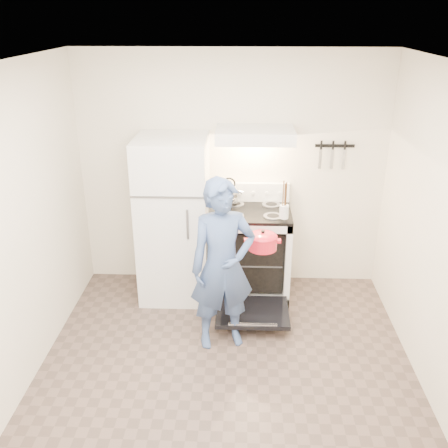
{
  "coord_description": "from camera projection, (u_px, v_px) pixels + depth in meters",
  "views": [
    {
      "loc": [
        0.12,
        -3.23,
        2.82
      ],
      "look_at": [
        -0.05,
        1.0,
        1.0
      ],
      "focal_mm": 40.0,
      "sensor_mm": 36.0,
      "label": 1
    }
  ],
  "objects": [
    {
      "name": "floor",
      "position": [
        225.0,
        384.0,
        4.09
      ],
      "size": [
        3.6,
        3.6,
        0.0
      ],
      "primitive_type": "plane",
      "color": "brown",
      "rests_on": "ground"
    },
    {
      "name": "pizza_stone",
      "position": [
        248.0,
        255.0,
        5.24
      ],
      "size": [
        0.36,
        0.36,
        0.02
      ],
      "primitive_type": "cylinder",
      "color": "#957A57",
      "rests_on": "oven_rack"
    },
    {
      "name": "backsplash",
      "position": [
        253.0,
        192.0,
        5.28
      ],
      "size": [
        0.76,
        0.07,
        0.2
      ],
      "primitive_type": "cube",
      "color": "silver",
      "rests_on": "cooktop"
    },
    {
      "name": "utensil_jar",
      "position": [
        284.0,
        212.0,
        4.77
      ],
      "size": [
        0.1,
        0.1,
        0.13
      ],
      "primitive_type": "cylinder",
      "rotation": [
        0.0,
        0.0,
        -0.14
      ],
      "color": "silver",
      "rests_on": "cooktop"
    },
    {
      "name": "back_wall",
      "position": [
        232.0,
        172.0,
        5.25
      ],
      "size": [
        3.2,
        0.02,
        2.5
      ],
      "primitive_type": "cube",
      "color": "beige",
      "rests_on": "ground"
    },
    {
      "name": "cooktop",
      "position": [
        253.0,
        212.0,
        5.06
      ],
      "size": [
        0.76,
        0.65,
        0.03
      ],
      "primitive_type": "cube",
      "color": "black",
      "rests_on": "stove_body"
    },
    {
      "name": "oven_door",
      "position": [
        252.0,
        312.0,
        4.84
      ],
      "size": [
        0.7,
        0.54,
        0.04
      ],
      "primitive_type": "cube",
      "color": "black",
      "rests_on": "floor"
    },
    {
      "name": "refrigerator",
      "position": [
        174.0,
        219.0,
        5.1
      ],
      "size": [
        0.7,
        0.7,
        1.7
      ],
      "primitive_type": "cube",
      "color": "silver",
      "rests_on": "floor"
    },
    {
      "name": "range_hood",
      "position": [
        255.0,
        135.0,
        4.83
      ],
      "size": [
        0.76,
        0.5,
        0.12
      ],
      "primitive_type": "cube",
      "color": "silver",
      "rests_on": "back_wall"
    },
    {
      "name": "stove_body",
      "position": [
        252.0,
        254.0,
        5.25
      ],
      "size": [
        0.76,
        0.65,
        0.92
      ],
      "primitive_type": "cube",
      "color": "silver",
      "rests_on": "floor"
    },
    {
      "name": "tea_kettle",
      "position": [
        229.0,
        192.0,
        5.14
      ],
      "size": [
        0.24,
        0.2,
        0.3
      ],
      "primitive_type": null,
      "color": "#B4B4B9",
      "rests_on": "cooktop"
    },
    {
      "name": "person",
      "position": [
        223.0,
        266.0,
        4.31
      ],
      "size": [
        0.65,
        0.52,
        1.57
      ],
      "primitive_type": "imported",
      "rotation": [
        0.0,
        0.0,
        0.27
      ],
      "color": "#324C7C",
      "rests_on": "floor"
    },
    {
      "name": "oven_rack",
      "position": [
        252.0,
        255.0,
        5.26
      ],
      "size": [
        0.6,
        0.52,
        0.01
      ],
      "primitive_type": "cube",
      "color": "slate",
      "rests_on": "stove_body"
    },
    {
      "name": "knife_strip",
      "position": [
        335.0,
        146.0,
        5.08
      ],
      "size": [
        0.4,
        0.02,
        0.03
      ],
      "primitive_type": "cube",
      "color": "black",
      "rests_on": "back_wall"
    },
    {
      "name": "dutch_oven",
      "position": [
        262.0,
        243.0,
        4.58
      ],
      "size": [
        0.34,
        0.27,
        0.22
      ],
      "primitive_type": null,
      "color": "red",
      "rests_on": "person"
    }
  ]
}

